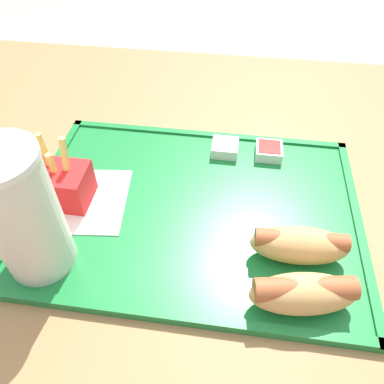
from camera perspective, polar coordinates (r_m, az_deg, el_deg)
The scene contains 9 objects.
dining_table at distance 0.87m, azimuth 2.49°, elevation -20.35°, with size 1.35×1.01×0.76m.
food_tray at distance 0.55m, azimuth 0.00°, elevation -2.52°, with size 0.48×0.35×0.01m.
paper_napkin at distance 0.58m, azimuth -17.34°, elevation -1.05°, with size 0.16×0.14×0.00m.
soda_cup at distance 0.46m, azimuth -24.49°, elevation -3.12°, with size 0.09×0.09×0.21m.
hot_dog_far at distance 0.45m, azimuth 16.62°, elevation -14.49°, with size 0.13×0.07×0.05m.
hot_dog_near at distance 0.49m, azimuth 16.10°, elevation -7.69°, with size 0.12×0.05×0.05m.
fries_carton at distance 0.56m, azimuth -19.08°, elevation 1.39°, with size 0.08×0.06×0.11m.
sauce_cup_mayo at distance 0.63m, azimuth 5.18°, elevation 6.79°, with size 0.04×0.04×0.02m.
sauce_cup_ketchup at distance 0.63m, azimuth 11.64°, elevation 6.20°, with size 0.04×0.04×0.02m.
Camera 1 is at (-0.01, 0.34, 1.17)m, focal length 35.00 mm.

